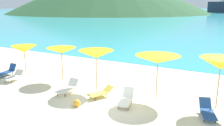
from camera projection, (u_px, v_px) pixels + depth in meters
The scene contains 13 objects.
ground_plane at pixel (167, 65), 20.13m from camera, with size 50.00×100.00×0.30m, color beige.
umbrella_0 at pixel (24, 49), 16.54m from camera, with size 1.86×1.86×2.06m.
umbrella_1 at pixel (61, 51), 15.27m from camera, with size 1.95×1.95×2.14m.
umbrella_2 at pixel (96, 54), 13.53m from camera, with size 2.13×2.13×2.30m.
umbrella_3 at pixel (158, 59), 12.14m from camera, with size 2.45×2.45×2.30m.
umbrella_4 at pixel (221, 64), 10.99m from camera, with size 1.94×1.94×2.42m.
lounge_chair_0 at pixel (7, 71), 16.62m from camera, with size 0.66×1.56×0.73m.
lounge_chair_1 at pixel (14, 76), 15.49m from camera, with size 0.83×1.50×0.59m.
lounge_chair_2 at pixel (126, 99), 11.77m from camera, with size 0.88×1.62×0.68m.
lounge_chair_3 at pixel (101, 92), 12.66m from camera, with size 1.06×1.49×0.53m.
lounge_chair_4 at pixel (207, 111), 10.51m from camera, with size 1.01×1.65×0.61m.
lounge_chair_5 at pixel (68, 88), 13.32m from camera, with size 0.69×1.60×0.65m.
beach_ball at pixel (77, 103), 11.52m from camera, with size 0.35×0.35×0.35m, color orange.
Camera 1 is at (5.47, -9.30, 4.75)m, focal length 38.38 mm.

